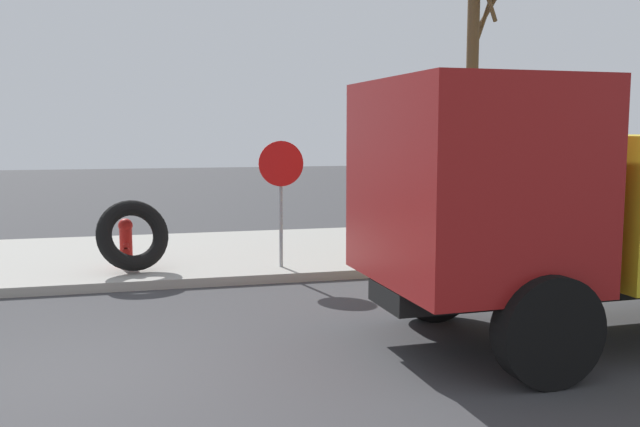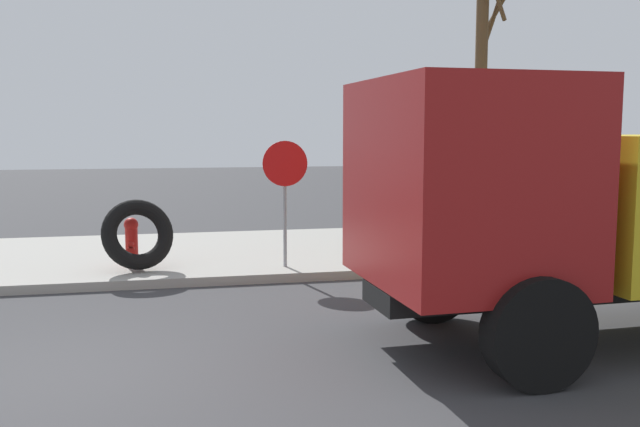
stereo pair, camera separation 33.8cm
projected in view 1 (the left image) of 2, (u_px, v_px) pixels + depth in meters
The scene contains 6 objects.
ground_plane at pixel (56, 387), 6.75m from camera, with size 80.00×80.00×0.00m, color #38383A.
sidewalk_curb at pixel (96, 260), 13.00m from camera, with size 36.00×5.00×0.15m, color #99968E.
fire_hydrant at pixel (126, 242), 11.78m from camera, with size 0.24×0.54×0.84m.
loose_tire at pixel (133, 235), 11.46m from camera, with size 1.18×1.18×0.26m, color black.
stop_sign at pixel (281, 180), 11.75m from camera, with size 0.76×0.08×2.13m.
bare_tree at pixel (472, 106), 14.11m from camera, with size 0.64×0.99×5.29m.
Camera 1 is at (0.86, -6.94, 2.46)m, focal length 39.41 mm.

